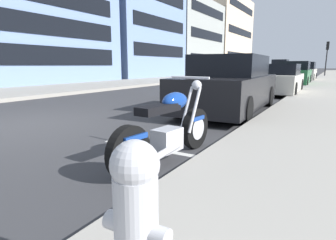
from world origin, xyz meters
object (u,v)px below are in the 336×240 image
at_px(parked_car_across_street, 294,74).
at_px(parked_car_behind_motorcycle, 230,86).
at_px(parked_car_far_down_curb, 303,72).
at_px(fire_hydrant, 136,213).
at_px(traffic_signal_near_corner, 327,51).
at_px(parked_motorcycle, 168,130).
at_px(crossing_truck, 285,68).
at_px(parked_car_at_intersection, 277,80).

bearing_deg(parked_car_across_street, parked_car_behind_motorcycle, 178.01).
relative_size(parked_car_behind_motorcycle, parked_car_far_down_curb, 1.14).
xyz_separation_m(fire_hydrant, traffic_signal_near_corner, (34.37, 0.03, 2.20)).
relative_size(parked_motorcycle, parked_car_far_down_curb, 0.51).
distance_m(parked_motorcycle, parked_car_across_street, 16.56).
bearing_deg(fire_hydrant, crossing_truck, 6.93).
height_order(parked_car_behind_motorcycle, parked_car_across_street, parked_car_behind_motorcycle).
height_order(parked_motorcycle, parked_car_at_intersection, parked_car_at_intersection).
relative_size(parked_car_at_intersection, traffic_signal_near_corner, 1.21).
relative_size(parked_motorcycle, fire_hydrant, 2.67).
height_order(parked_car_across_street, fire_hydrant, parked_car_across_street).
relative_size(parked_car_behind_motorcycle, parked_car_at_intersection, 1.08).
height_order(parked_car_at_intersection, parked_car_across_street, parked_car_across_street).
bearing_deg(parked_car_behind_motorcycle, parked_car_across_street, -3.32).
distance_m(parked_car_at_intersection, parked_car_far_down_curb, 12.25).
distance_m(parked_motorcycle, fire_hydrant, 2.36).
height_order(fire_hydrant, traffic_signal_near_corner, traffic_signal_near_corner).
xyz_separation_m(parked_car_at_intersection, fire_hydrant, (-12.23, -1.35, -0.07)).
xyz_separation_m(parked_car_behind_motorcycle, crossing_truck, (32.43, 3.08, 0.21)).
distance_m(fire_hydrant, traffic_signal_near_corner, 34.44).
relative_size(parked_car_across_street, fire_hydrant, 5.67).
distance_m(crossing_truck, fire_hydrant, 39.19).
relative_size(parked_car_behind_motorcycle, fire_hydrant, 6.03).
xyz_separation_m(parked_motorcycle, parked_car_far_down_curb, (22.37, 0.33, 0.28)).
bearing_deg(parked_car_behind_motorcycle, crossing_truck, 3.30).
bearing_deg(parked_car_at_intersection, traffic_signal_near_corner, -4.17).
bearing_deg(parked_car_behind_motorcycle, fire_hydrant, -167.84).
height_order(parked_car_behind_motorcycle, parked_car_far_down_curb, parked_car_far_down_curb).
bearing_deg(crossing_truck, parked_car_behind_motorcycle, 97.07).
height_order(parked_car_behind_motorcycle, traffic_signal_near_corner, traffic_signal_near_corner).
bearing_deg(traffic_signal_near_corner, parked_car_far_down_curb, 172.26).
bearing_deg(fire_hydrant, parked_car_across_street, 4.28).
bearing_deg(parked_car_at_intersection, fire_hydrant, -174.45).
bearing_deg(parked_car_at_intersection, parked_car_far_down_curb, -0.64).
relative_size(parked_car_across_street, parked_car_far_down_curb, 1.08).
height_order(parked_car_behind_motorcycle, crossing_truck, crossing_truck).
height_order(parked_car_far_down_curb, crossing_truck, crossing_truck).
xyz_separation_m(crossing_truck, traffic_signal_near_corner, (-4.53, -4.70, 1.84)).
height_order(parked_car_at_intersection, crossing_truck, crossing_truck).
distance_m(parked_car_across_street, fire_hydrant, 18.72).
height_order(parked_motorcycle, crossing_truck, crossing_truck).
xyz_separation_m(parked_car_across_street, traffic_signal_near_corner, (15.71, -1.36, 2.05)).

